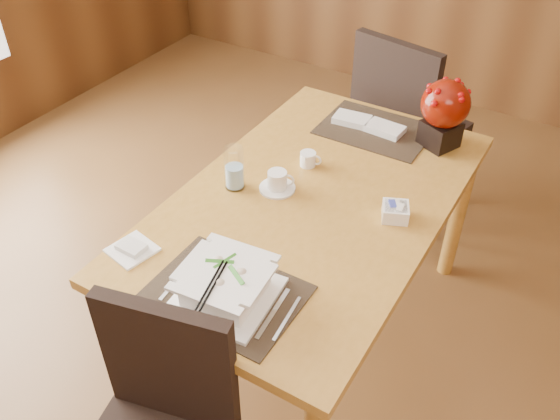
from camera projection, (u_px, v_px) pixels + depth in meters
The scene contains 12 objects.
dining_table at pixel (312, 218), 2.20m from camera, with size 0.90×1.50×0.75m.
placemat_near at pixel (226, 293), 1.77m from camera, with size 0.45×0.33×0.01m, color black.
placemat_far at pixel (375, 130), 2.51m from camera, with size 0.45×0.33×0.01m, color black.
soup_setting at pixel (225, 285), 1.73m from camera, with size 0.30×0.30×0.11m.
coffee_cup at pixel (277, 182), 2.16m from camera, with size 0.13×0.13×0.08m.
water_glass at pixel (234, 168), 2.14m from camera, with size 0.07×0.07×0.17m, color white.
creamer_jug at pixel (308, 159), 2.29m from camera, with size 0.08×0.08×0.06m, color white, non-canonical shape.
sugar_caddy at pixel (395, 212), 2.04m from camera, with size 0.09×0.09×0.05m, color white.
berry_decor at pixel (444, 110), 2.32m from camera, with size 0.19×0.19×0.28m.
napkins_far at pixel (371, 125), 2.51m from camera, with size 0.31×0.11×0.03m, color silver, non-canonical shape.
bread_plate at pixel (132, 250), 1.92m from camera, with size 0.13×0.13×0.01m, color white.
far_chair at pixel (403, 119), 2.95m from camera, with size 0.55×0.56×1.00m.
Camera 1 is at (0.77, -0.92, 2.06)m, focal length 38.00 mm.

